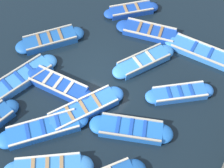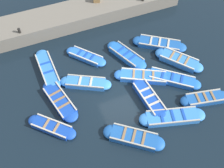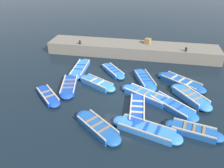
# 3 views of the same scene
# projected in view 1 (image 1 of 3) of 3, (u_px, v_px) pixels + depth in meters

# --- Properties ---
(ground_plane) EXTENTS (120.00, 120.00, 0.00)m
(ground_plane) POSITION_uv_depth(u_px,v_px,m) (97.00, 78.00, 14.63)
(ground_plane) COLOR black
(boat_drifting) EXTENTS (2.62, 3.82, 0.41)m
(boat_drifting) POSITION_uv_depth(u_px,v_px,m) (84.00, 109.00, 13.45)
(boat_drifting) COLOR blue
(boat_drifting) RESTS_ON ground
(boat_broadside) EXTENTS (3.14, 3.45, 0.41)m
(boat_broadside) POSITION_uv_depth(u_px,v_px,m) (43.00, 129.00, 12.90)
(boat_broadside) COLOR blue
(boat_broadside) RESTS_ON ground
(boat_mid_row) EXTENTS (2.34, 3.35, 0.41)m
(boat_mid_row) POSITION_uv_depth(u_px,v_px,m) (144.00, 61.00, 14.98)
(boat_mid_row) COLOR #3884E0
(boat_mid_row) RESTS_ON ground
(boat_outer_left) EXTENTS (2.90, 3.34, 0.43)m
(boat_outer_left) POSITION_uv_depth(u_px,v_px,m) (50.00, 40.00, 15.76)
(boat_outer_left) COLOR #1E59AD
(boat_outer_left) RESTS_ON ground
(boat_near_quay) EXTENTS (3.57, 1.05, 0.45)m
(boat_near_quay) POSITION_uv_depth(u_px,v_px,m) (58.00, 85.00, 14.15)
(boat_near_quay) COLOR #1947B7
(boat_near_quay) RESTS_ON ground
(boat_inner_gap) EXTENTS (2.69, 2.69, 0.38)m
(boat_inner_gap) POSITION_uv_depth(u_px,v_px,m) (131.00, 10.00, 17.07)
(boat_inner_gap) COLOR #1947B7
(boat_inner_gap) RESTS_ON ground
(boat_tucked) EXTENTS (1.99, 4.09, 0.40)m
(boat_tucked) POSITION_uv_depth(u_px,v_px,m) (20.00, 79.00, 14.36)
(boat_tucked) COLOR #3884E0
(boat_tucked) RESTS_ON ground
(boat_stern_in) EXTENTS (3.70, 1.68, 0.36)m
(boat_stern_in) POSITION_uv_depth(u_px,v_px,m) (150.00, 32.00, 16.14)
(boat_stern_in) COLOR #1947B7
(boat_stern_in) RESTS_ON ground
(boat_outer_right) EXTENTS (2.89, 2.57, 0.37)m
(boat_outer_right) POSITION_uv_depth(u_px,v_px,m) (180.00, 93.00, 13.94)
(boat_outer_right) COLOR blue
(boat_outer_right) RESTS_ON ground
(boat_end_of_row) EXTENTS (3.90, 1.04, 0.37)m
(boat_end_of_row) POSITION_uv_depth(u_px,v_px,m) (201.00, 52.00, 15.33)
(boat_end_of_row) COLOR #3884E0
(boat_end_of_row) RESTS_ON ground
(boat_bow_out) EXTENTS (3.58, 2.12, 0.41)m
(boat_bow_out) POSITION_uv_depth(u_px,v_px,m) (131.00, 129.00, 12.90)
(boat_bow_out) COLOR blue
(boat_bow_out) RESTS_ON ground
(buoy_orange_near) EXTENTS (0.27, 0.27, 0.27)m
(buoy_orange_near) POSITION_uv_depth(u_px,v_px,m) (112.00, 98.00, 13.84)
(buoy_orange_near) COLOR silver
(buoy_orange_near) RESTS_ON ground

